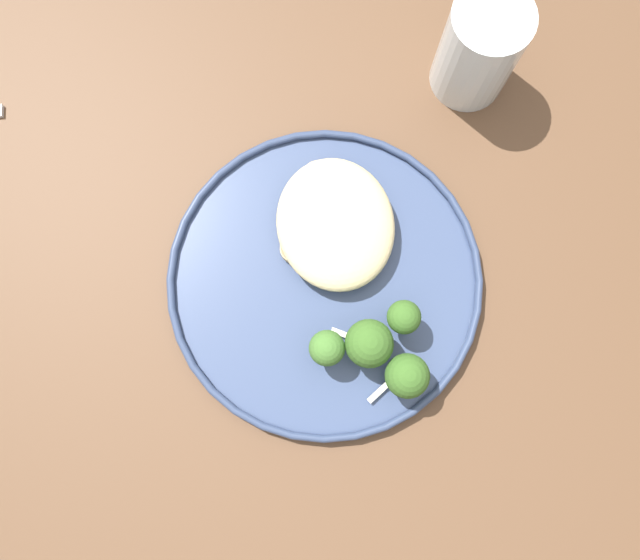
{
  "coord_description": "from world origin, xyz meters",
  "views": [
    {
      "loc": [
        -0.08,
        -0.0,
        1.34
      ],
      "look_at": [
        0.02,
        -0.02,
        0.76
      ],
      "focal_mm": 36.55,
      "sensor_mm": 36.0,
      "label": 1
    }
  ],
  "objects_px": {
    "seared_scallop_tiny_bay": "(314,178)",
    "water_glass": "(472,55)",
    "seared_scallop_tilted_round": "(293,249)",
    "broccoli_floret_small_sprig": "(364,345)",
    "broccoli_floret_rear_charred": "(322,349)",
    "dinner_plate": "(320,282)",
    "broccoli_floret_center_pile": "(399,318)",
    "broccoli_floret_beside_noodles": "(402,377)",
    "seared_scallop_right_edge": "(357,206)",
    "seared_scallop_left_edge": "(322,256)",
    "seared_scallop_large_seared": "(328,231)"
  },
  "relations": [
    {
      "from": "seared_scallop_tiny_bay",
      "to": "water_glass",
      "type": "height_order",
      "value": "water_glass"
    },
    {
      "from": "seared_scallop_tilted_round",
      "to": "broccoli_floret_small_sprig",
      "type": "distance_m",
      "value": 0.11
    },
    {
      "from": "broccoli_floret_rear_charred",
      "to": "broccoli_floret_small_sprig",
      "type": "bearing_deg",
      "value": -94.89
    },
    {
      "from": "seared_scallop_tilted_round",
      "to": "dinner_plate",
      "type": "bearing_deg",
      "value": -150.04
    },
    {
      "from": "broccoli_floret_center_pile",
      "to": "broccoli_floret_beside_noodles",
      "type": "bearing_deg",
      "value": 171.34
    },
    {
      "from": "broccoli_floret_rear_charred",
      "to": "broccoli_floret_center_pile",
      "type": "xyz_separation_m",
      "value": [
        0.01,
        -0.07,
        0.0
      ]
    },
    {
      "from": "dinner_plate",
      "to": "broccoli_floret_rear_charred",
      "type": "height_order",
      "value": "broccoli_floret_rear_charred"
    },
    {
      "from": "dinner_plate",
      "to": "broccoli_floret_small_sprig",
      "type": "bearing_deg",
      "value": -158.68
    },
    {
      "from": "seared_scallop_tiny_bay",
      "to": "broccoli_floret_rear_charred",
      "type": "bearing_deg",
      "value": 171.78
    },
    {
      "from": "broccoli_floret_small_sprig",
      "to": "water_glass",
      "type": "xyz_separation_m",
      "value": [
        0.24,
        -0.15,
        0.0
      ]
    },
    {
      "from": "dinner_plate",
      "to": "broccoli_floret_center_pile",
      "type": "relative_size",
      "value": 5.88
    },
    {
      "from": "dinner_plate",
      "to": "seared_scallop_right_edge",
      "type": "xyz_separation_m",
      "value": [
        0.06,
        -0.05,
        0.01
      ]
    },
    {
      "from": "seared_scallop_right_edge",
      "to": "broccoli_floret_small_sprig",
      "type": "distance_m",
      "value": 0.13
    },
    {
      "from": "dinner_plate",
      "to": "broccoli_floret_center_pile",
      "type": "bearing_deg",
      "value": -129.71
    },
    {
      "from": "dinner_plate",
      "to": "seared_scallop_left_edge",
      "type": "xyz_separation_m",
      "value": [
        0.02,
        -0.01,
        0.01
      ]
    },
    {
      "from": "broccoli_floret_beside_noodles",
      "to": "water_glass",
      "type": "bearing_deg",
      "value": -24.42
    },
    {
      "from": "broccoli_floret_small_sprig",
      "to": "broccoli_floret_beside_noodles",
      "type": "xyz_separation_m",
      "value": [
        -0.03,
        -0.03,
        -0.0
      ]
    },
    {
      "from": "seared_scallop_left_edge",
      "to": "broccoli_floret_center_pile",
      "type": "relative_size",
      "value": 0.47
    },
    {
      "from": "seared_scallop_left_edge",
      "to": "seared_scallop_tilted_round",
      "type": "height_order",
      "value": "seared_scallop_left_edge"
    },
    {
      "from": "broccoli_floret_rear_charred",
      "to": "water_glass",
      "type": "distance_m",
      "value": 0.3
    },
    {
      "from": "broccoli_floret_rear_charred",
      "to": "broccoli_floret_small_sprig",
      "type": "distance_m",
      "value": 0.04
    },
    {
      "from": "broccoli_floret_rear_charred",
      "to": "water_glass",
      "type": "xyz_separation_m",
      "value": [
        0.24,
        -0.19,
        0.0
      ]
    },
    {
      "from": "broccoli_floret_rear_charred",
      "to": "broccoli_floret_center_pile",
      "type": "bearing_deg",
      "value": -79.2
    },
    {
      "from": "broccoli_floret_rear_charred",
      "to": "seared_scallop_large_seared",
      "type": "bearing_deg",
      "value": -14.14
    },
    {
      "from": "broccoli_floret_rear_charred",
      "to": "water_glass",
      "type": "bearing_deg",
      "value": -38.17
    },
    {
      "from": "water_glass",
      "to": "broccoli_floret_center_pile",
      "type": "bearing_deg",
      "value": 152.5
    },
    {
      "from": "dinner_plate",
      "to": "seared_scallop_tiny_bay",
      "type": "relative_size",
      "value": 10.09
    },
    {
      "from": "seared_scallop_right_edge",
      "to": "seared_scallop_tilted_round",
      "type": "bearing_deg",
      "value": 113.67
    },
    {
      "from": "seared_scallop_left_edge",
      "to": "broccoli_floret_center_pile",
      "type": "xyz_separation_m",
      "value": [
        -0.07,
        -0.05,
        0.02
      ]
    },
    {
      "from": "seared_scallop_large_seared",
      "to": "seared_scallop_right_edge",
      "type": "xyz_separation_m",
      "value": [
        0.02,
        -0.03,
        0.0
      ]
    },
    {
      "from": "broccoli_floret_beside_noodles",
      "to": "seared_scallop_large_seared",
      "type": "bearing_deg",
      "value": 14.23
    },
    {
      "from": "seared_scallop_tilted_round",
      "to": "seared_scallop_right_edge",
      "type": "bearing_deg",
      "value": -66.33
    },
    {
      "from": "dinner_plate",
      "to": "seared_scallop_large_seared",
      "type": "distance_m",
      "value": 0.05
    },
    {
      "from": "seared_scallop_left_edge",
      "to": "water_glass",
      "type": "distance_m",
      "value": 0.23
    },
    {
      "from": "seared_scallop_tilted_round",
      "to": "broccoli_floret_rear_charred",
      "type": "relative_size",
      "value": 0.5
    },
    {
      "from": "seared_scallop_tilted_round",
      "to": "broccoli_floret_beside_noodles",
      "type": "height_order",
      "value": "broccoli_floret_beside_noodles"
    },
    {
      "from": "broccoli_floret_rear_charred",
      "to": "seared_scallop_tilted_round",
      "type": "bearing_deg",
      "value": 4.91
    },
    {
      "from": "seared_scallop_large_seared",
      "to": "seared_scallop_right_edge",
      "type": "height_order",
      "value": "same"
    },
    {
      "from": "seared_scallop_left_edge",
      "to": "broccoli_floret_small_sprig",
      "type": "height_order",
      "value": "broccoli_floret_small_sprig"
    },
    {
      "from": "seared_scallop_large_seared",
      "to": "seared_scallop_right_edge",
      "type": "distance_m",
      "value": 0.04
    },
    {
      "from": "seared_scallop_left_edge",
      "to": "seared_scallop_tiny_bay",
      "type": "xyz_separation_m",
      "value": [
        0.07,
        -0.01,
        -0.0
      ]
    },
    {
      "from": "seared_scallop_large_seared",
      "to": "broccoli_floret_beside_noodles",
      "type": "relative_size",
      "value": 0.44
    },
    {
      "from": "seared_scallop_left_edge",
      "to": "broccoli_floret_beside_noodles",
      "type": "relative_size",
      "value": 0.44
    },
    {
      "from": "seared_scallop_tiny_bay",
      "to": "seared_scallop_tilted_round",
      "type": "bearing_deg",
      "value": 153.63
    },
    {
      "from": "broccoli_floret_beside_noodles",
      "to": "water_glass",
      "type": "height_order",
      "value": "water_glass"
    },
    {
      "from": "seared_scallop_large_seared",
      "to": "broccoli_floret_center_pile",
      "type": "distance_m",
      "value": 0.1
    },
    {
      "from": "seared_scallop_tiny_bay",
      "to": "dinner_plate",
      "type": "bearing_deg",
      "value": 172.63
    },
    {
      "from": "seared_scallop_right_edge",
      "to": "water_glass",
      "type": "xyz_separation_m",
      "value": [
        0.11,
        -0.13,
        0.03
      ]
    },
    {
      "from": "seared_scallop_tiny_bay",
      "to": "broccoli_floret_small_sprig",
      "type": "relative_size",
      "value": 0.52
    },
    {
      "from": "seared_scallop_large_seared",
      "to": "water_glass",
      "type": "bearing_deg",
      "value": -50.51
    }
  ]
}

